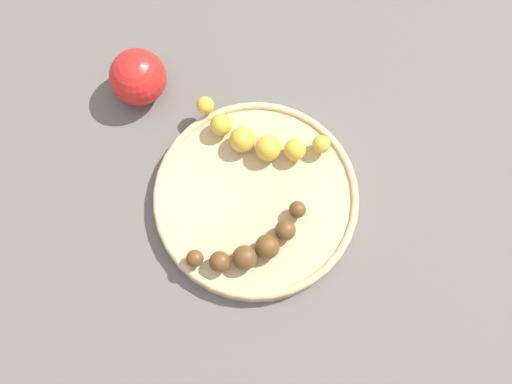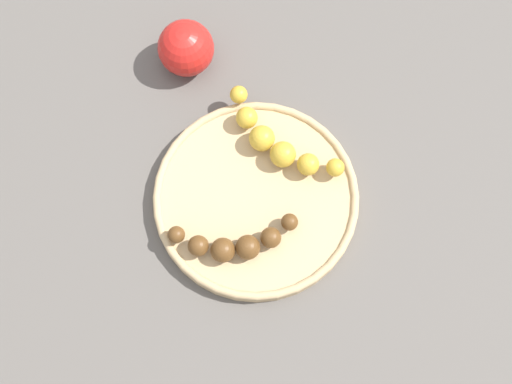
# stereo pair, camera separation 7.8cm
# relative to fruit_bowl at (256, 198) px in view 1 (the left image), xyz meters

# --- Properties ---
(ground_plane) EXTENTS (2.40, 2.40, 0.00)m
(ground_plane) POSITION_rel_fruit_bowl_xyz_m (0.00, 0.00, -0.01)
(ground_plane) COLOR #56514C
(fruit_bowl) EXTENTS (0.25, 0.25, 0.02)m
(fruit_bowl) POSITION_rel_fruit_bowl_xyz_m (0.00, 0.00, 0.00)
(fruit_bowl) COLOR tan
(fruit_bowl) RESTS_ON ground_plane
(banana_spotted) EXTENTS (0.08, 0.17, 0.03)m
(banana_spotted) POSITION_rel_fruit_bowl_xyz_m (-0.07, -0.00, 0.02)
(banana_spotted) COLOR gold
(banana_spotted) RESTS_ON fruit_bowl
(banana_overripe) EXTENTS (0.09, 0.14, 0.03)m
(banana_overripe) POSITION_rel_fruit_bowl_xyz_m (0.07, 0.00, 0.02)
(banana_overripe) COLOR #593819
(banana_overripe) RESTS_ON fruit_bowl
(apple_red) EXTENTS (0.07, 0.07, 0.07)m
(apple_red) POSITION_rel_fruit_bowl_xyz_m (-0.14, -0.15, 0.02)
(apple_red) COLOR red
(apple_red) RESTS_ON ground_plane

